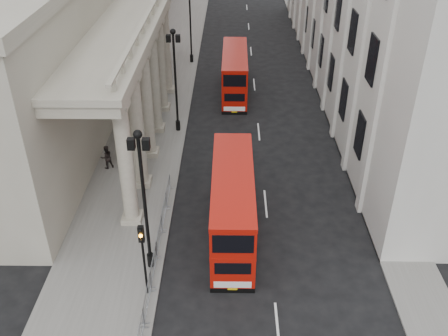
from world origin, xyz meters
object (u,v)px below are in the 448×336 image
(lamp_post_mid, at_px, (175,74))
(traffic_light, at_px, (143,248))
(lamp_post_south, at_px, (144,193))
(pedestrian_a, at_px, (132,153))
(bus_far, at_px, (235,73))
(pedestrian_b, at_px, (107,157))
(lamp_post_north, at_px, (190,18))
(pedestrian_c, at_px, (148,119))
(bus_near, at_px, (233,204))

(lamp_post_mid, height_order, traffic_light, lamp_post_mid)
(lamp_post_south, bearing_deg, pedestrian_a, 104.77)
(lamp_post_mid, distance_m, bus_far, 9.45)
(lamp_post_mid, distance_m, pedestrian_b, 8.42)
(lamp_post_north, bearing_deg, pedestrian_c, -98.83)
(lamp_post_mid, bearing_deg, pedestrian_a, -118.21)
(pedestrian_c, bearing_deg, lamp_post_north, 74.69)
(bus_near, height_order, bus_far, bus_near)
(bus_near, xyz_separation_m, bus_far, (0.20, 20.79, -0.08))
(pedestrian_c, bearing_deg, pedestrian_a, -100.33)
(lamp_post_mid, relative_size, bus_near, 0.86)
(bus_near, bearing_deg, traffic_light, -131.26)
(pedestrian_b, distance_m, pedestrian_c, 6.40)
(bus_far, distance_m, pedestrian_c, 10.47)
(pedestrian_b, relative_size, pedestrian_c, 0.98)
(lamp_post_mid, relative_size, pedestrian_b, 4.75)
(bus_near, bearing_deg, bus_far, 89.35)
(bus_far, bearing_deg, bus_near, -90.18)
(lamp_post_mid, xyz_separation_m, pedestrian_b, (-4.51, -5.94, -3.92))
(traffic_light, bearing_deg, lamp_post_north, 90.17)
(bus_near, bearing_deg, pedestrian_b, 141.42)
(lamp_post_mid, xyz_separation_m, bus_far, (4.64, 7.74, -2.81))
(pedestrian_c, bearing_deg, bus_far, 40.49)
(pedestrian_a, bearing_deg, bus_near, -46.90)
(traffic_light, bearing_deg, lamp_post_mid, 90.32)
(lamp_post_south, bearing_deg, traffic_light, -87.16)
(traffic_light, xyz_separation_m, pedestrian_b, (-4.61, 12.08, -2.11))
(lamp_post_mid, distance_m, bus_near, 14.05)
(lamp_post_north, distance_m, bus_near, 29.52)
(lamp_post_north, relative_size, pedestrian_a, 4.98)
(lamp_post_north, bearing_deg, lamp_post_mid, -90.00)
(lamp_post_south, height_order, bus_near, lamp_post_south)
(lamp_post_north, xyz_separation_m, pedestrian_c, (-2.46, -15.87, -3.90))
(lamp_post_south, height_order, pedestrian_a, lamp_post_south)
(lamp_post_south, distance_m, pedestrian_b, 11.70)
(lamp_post_south, relative_size, pedestrian_c, 4.65)
(lamp_post_south, relative_size, pedestrian_a, 4.98)
(lamp_post_north, bearing_deg, pedestrian_b, -101.60)
(lamp_post_south, height_order, pedestrian_c, lamp_post_south)
(traffic_light, bearing_deg, pedestrian_b, 110.87)
(bus_near, xyz_separation_m, pedestrian_b, (-8.95, 7.11, -1.19))
(lamp_post_mid, height_order, lamp_post_north, same)
(bus_far, height_order, pedestrian_a, bus_far)
(traffic_light, xyz_separation_m, bus_near, (4.34, 4.97, -0.92))
(lamp_post_mid, relative_size, pedestrian_a, 4.98)
(traffic_light, xyz_separation_m, pedestrian_a, (-2.93, 12.75, -2.15))
(lamp_post_south, distance_m, lamp_post_mid, 16.00)
(bus_near, bearing_deg, pedestrian_a, 132.95)
(bus_far, xyz_separation_m, pedestrian_a, (-7.47, -13.01, -1.14))
(bus_far, xyz_separation_m, pedestrian_c, (-7.10, -7.61, -1.09))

